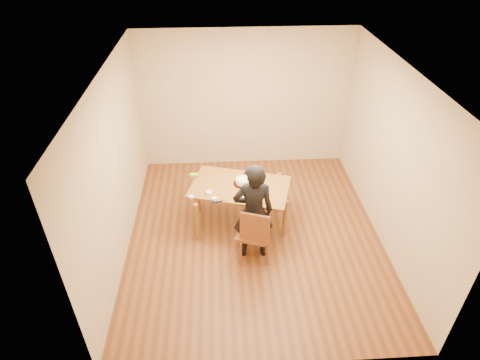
{
  "coord_description": "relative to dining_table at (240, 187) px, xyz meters",
  "views": [
    {
      "loc": [
        -0.52,
        -4.85,
        4.43
      ],
      "look_at": [
        -0.22,
        0.26,
        0.9
      ],
      "focal_mm": 30.0,
      "sensor_mm": 36.0,
      "label": 1
    }
  ],
  "objects": [
    {
      "name": "candy_box_green",
      "position": [
        -0.73,
        0.32,
        0.05
      ],
      "size": [
        0.14,
        0.08,
        0.02
      ],
      "primitive_type": "cube",
      "rotation": [
        0.0,
        0.0,
        -0.12
      ],
      "color": "green",
      "rests_on": "candy_box_pink"
    },
    {
      "name": "dining_chair",
      "position": [
        0.15,
        -0.78,
        -0.28
      ],
      "size": [
        0.57,
        0.57,
        0.04
      ],
      "primitive_type": "cube",
      "rotation": [
        0.0,
        0.0,
        -0.33
      ],
      "color": "brown",
      "rests_on": "floor"
    },
    {
      "name": "spatula",
      "position": [
        -0.36,
        -0.4,
        0.02
      ],
      "size": [
        0.16,
        0.07,
        0.01
      ],
      "primitive_type": "cube",
      "rotation": [
        0.0,
        0.0,
        0.36
      ],
      "color": "black",
      "rests_on": "dining_table"
    },
    {
      "name": "frosting_tub",
      "position": [
        0.02,
        -0.38,
        0.06
      ],
      "size": [
        0.09,
        0.09,
        0.08
      ],
      "primitive_type": "cylinder",
      "color": "white",
      "rests_on": "dining_table"
    },
    {
      "name": "candy_box_pink",
      "position": [
        -0.73,
        0.32,
        0.03
      ],
      "size": [
        0.14,
        0.08,
        0.02
      ],
      "primitive_type": "cube",
      "rotation": [
        0.0,
        0.0,
        0.09
      ],
      "color": "#D33181",
      "rests_on": "dining_table"
    },
    {
      "name": "frosting_lid",
      "position": [
        -0.39,
        -0.35,
        0.02
      ],
      "size": [
        0.09,
        0.09,
        0.01
      ],
      "primitive_type": "cylinder",
      "color": "#1929A3",
      "rests_on": "dining_table"
    },
    {
      "name": "ramekin_yellow",
      "position": [
        -0.49,
        -0.18,
        0.04
      ],
      "size": [
        0.09,
        0.09,
        0.04
      ],
      "primitive_type": "cylinder",
      "color": "white",
      "rests_on": "dining_table"
    },
    {
      "name": "frosting_dollop",
      "position": [
        -0.39,
        -0.35,
        0.04
      ],
      "size": [
        0.04,
        0.04,
        0.02
      ],
      "primitive_type": "ellipsoid",
      "color": "white",
      "rests_on": "frosting_lid"
    },
    {
      "name": "frosting_dome",
      "position": [
        0.04,
        0.06,
        0.12
      ],
      "size": [
        0.21,
        0.21,
        0.03
      ],
      "primitive_type": "ellipsoid",
      "color": "white",
      "rests_on": "cake"
    },
    {
      "name": "cake",
      "position": [
        0.04,
        0.06,
        0.07
      ],
      "size": [
        0.22,
        0.22,
        0.07
      ],
      "primitive_type": "cylinder",
      "color": "white",
      "rests_on": "cake_plate"
    },
    {
      "name": "cake_plate",
      "position": [
        0.04,
        0.06,
        0.03
      ],
      "size": [
        0.27,
        0.27,
        0.02
      ],
      "primitive_type": "cylinder",
      "color": "#BB130C",
      "rests_on": "dining_table"
    },
    {
      "name": "dining_table",
      "position": [
        0.0,
        0.0,
        0.0
      ],
      "size": [
        1.72,
        1.29,
        0.04
      ],
      "primitive_type": "cube",
      "rotation": [
        0.0,
        0.0,
        -0.28
      ],
      "color": "brown",
      "rests_on": "floor"
    },
    {
      "name": "ramekin_green",
      "position": [
        -0.4,
        -0.34,
        0.04
      ],
      "size": [
        0.08,
        0.08,
        0.04
      ],
      "primitive_type": "cylinder",
      "color": "white",
      "rests_on": "dining_table"
    },
    {
      "name": "ramekin_multi",
      "position": [
        -0.76,
        -0.26,
        0.04
      ],
      "size": [
        0.08,
        0.08,
        0.04
      ],
      "primitive_type": "cylinder",
      "color": "white",
      "rests_on": "dining_table"
    },
    {
      "name": "room_shell",
      "position": [
        0.22,
        0.03,
        0.62
      ],
      "size": [
        4.0,
        4.5,
        2.7
      ],
      "color": "#5D3517",
      "rests_on": "ground"
    },
    {
      "name": "person",
      "position": [
        0.15,
        -0.73,
        0.07
      ],
      "size": [
        0.59,
        0.39,
        1.61
      ],
      "primitive_type": "imported",
      "rotation": [
        0.0,
        0.0,
        3.16
      ],
      "color": "black",
      "rests_on": "floor"
    }
  ]
}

